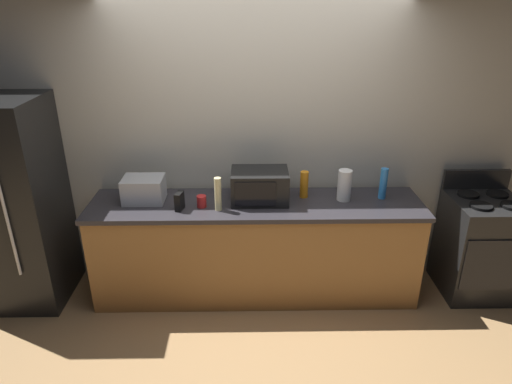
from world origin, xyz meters
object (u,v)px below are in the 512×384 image
refrigerator (13,205)px  paper_towel_roll (344,185)px  bottle_hand_soap (218,194)px  stove_range (479,245)px  toaster_oven (144,189)px  cordless_phone (179,201)px  bottle_spray_cleaner (383,184)px  mug_red (202,201)px  microwave (260,186)px  bottle_dish_soap (304,184)px

refrigerator → paper_towel_roll: 2.81m
refrigerator → bottle_hand_soap: (1.74, -0.13, 0.14)m
stove_range → toaster_oven: toaster_oven is taller
cordless_phone → bottle_hand_soap: 0.32m
paper_towel_roll → bottle_spray_cleaner: 0.34m
stove_range → mug_red: stove_range is taller
bottle_hand_soap → bottle_spray_cleaner: bottle_hand_soap is taller
toaster_oven → paper_towel_roll: paper_towel_roll is taller
refrigerator → stove_range: bearing=0.0°
stove_range → paper_towel_roll: bearing=177.7°
microwave → cordless_phone: size_ratio=3.20×
refrigerator → bottle_spray_cleaner: size_ratio=6.58×
bottle_hand_soap → bottle_dish_soap: size_ratio=1.20×
cordless_phone → refrigerator: bearing=-172.0°
bottle_spray_cleaner → toaster_oven: bearing=-179.5°
cordless_phone → stove_range: bearing=15.3°
microwave → bottle_dish_soap: microwave is taller
toaster_oven → mug_red: 0.52m
stove_range → mug_red: bearing=-178.4°
stove_range → paper_towel_roll: size_ratio=4.00×
paper_towel_roll → toaster_oven: bearing=179.7°
refrigerator → bottle_dish_soap: refrigerator is taller
toaster_oven → bottle_hand_soap: (0.64, -0.19, 0.04)m
refrigerator → bottle_spray_cleaner: bearing=1.4°
bottle_spray_cleaner → microwave: bearing=-178.3°
refrigerator → mug_red: (1.60, -0.07, 0.05)m
paper_towel_roll → mug_red: 1.22m
bottle_hand_soap → paper_towel_roll: bearing=9.6°
refrigerator → bottle_hand_soap: 1.75m
paper_towel_roll → cordless_phone: size_ratio=1.80×
refrigerator → stove_range: (4.05, 0.00, -0.44)m
stove_range → microwave: size_ratio=2.25×
microwave → cordless_phone: 0.68m
paper_towel_roll → bottle_hand_soap: bottle_hand_soap is taller
cordless_phone → mug_red: size_ratio=1.52×
stove_range → mug_red: size_ratio=10.93×
toaster_oven → bottle_dish_soap: size_ratio=1.45×
cordless_phone → paper_towel_roll: bearing=19.7°
microwave → mug_red: (-0.48, -0.12, -0.09)m
cordless_phone → bottle_dish_soap: bottle_dish_soap is taller
stove_range → mug_red: (-2.45, -0.07, 0.49)m
stove_range → mug_red: 2.50m
paper_towel_roll → mug_red: (-1.21, -0.12, -0.09)m
mug_red → stove_range: bearing=1.6°
refrigerator → mug_red: bearing=-2.5°
cordless_phone → mug_red: 0.18m
toaster_oven → bottle_dish_soap: bearing=2.4°
refrigerator → microwave: bearing=1.3°
microwave → bottle_spray_cleaner: (1.06, 0.03, 0.00)m
paper_towel_roll → mug_red: paper_towel_roll is taller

